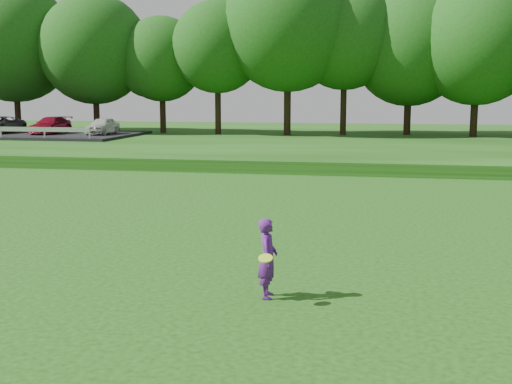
# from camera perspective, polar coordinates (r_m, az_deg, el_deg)

# --- Properties ---
(ground) EXTENTS (140.00, 140.00, 0.00)m
(ground) POSITION_cam_1_polar(r_m,az_deg,el_deg) (11.57, -17.73, -10.14)
(ground) COLOR #18400C
(ground) RESTS_ON ground
(berm) EXTENTS (130.00, 30.00, 0.60)m
(berm) POSITION_cam_1_polar(r_m,az_deg,el_deg) (44.01, 4.02, 4.38)
(berm) COLOR #18400C
(berm) RESTS_ON ground
(walking_path) EXTENTS (130.00, 1.60, 0.04)m
(walking_path) POSITION_cam_1_polar(r_m,az_deg,el_deg) (30.26, 0.72, 1.86)
(walking_path) COLOR gray
(walking_path) RESTS_ON ground
(treeline) EXTENTS (104.00, 7.00, 15.00)m
(treeline) POSITION_cam_1_polar(r_m,az_deg,el_deg) (48.06, 4.73, 14.05)
(treeline) COLOR #1B4710
(treeline) RESTS_ON berm
(woman) EXTENTS (0.39, 0.86, 1.46)m
(woman) POSITION_cam_1_polar(r_m,az_deg,el_deg) (11.59, 1.05, -5.91)
(woman) COLOR #561B7A
(woman) RESTS_ON ground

